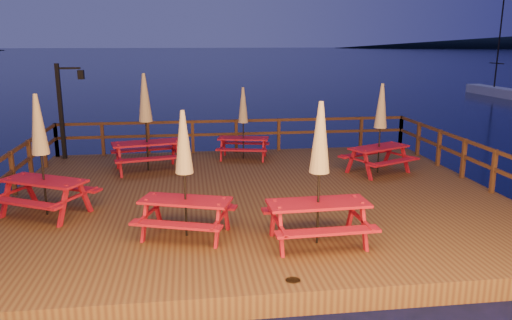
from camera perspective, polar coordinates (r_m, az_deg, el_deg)
The scene contains 12 objects.
ground at distance 12.48m, azimuth -0.12°, elevation -5.62°, with size 500.00×500.00×0.00m, color black.
deck at distance 12.42m, azimuth -0.12°, elevation -4.75°, with size 12.00×10.00×0.40m, color #492C17.
deck_piles at distance 12.59m, azimuth -0.12°, elevation -6.91°, with size 11.44×9.44×1.40m.
railing at distance 13.87m, azimuth -1.08°, elevation 1.34°, with size 11.80×9.75×1.10m.
lamp_post at distance 16.80m, azimuth -20.96°, elevation 6.16°, with size 0.85×0.18×3.00m.
sailboat at distance 41.51m, azimuth 25.85°, elevation 7.02°, with size 1.30×6.46×9.56m.
picnic_table_0 at distance 9.50m, azimuth -8.18°, elevation -1.39°, with size 2.08×1.89×2.45m.
picnic_table_1 at distance 15.75m, azimuth -1.47°, elevation 4.35°, with size 1.84×1.63×2.27m.
picnic_table_2 at distance 11.48m, azimuth -23.36°, elevation 0.69°, with size 2.33×2.20×2.63m.
picnic_table_3 at distance 14.43m, azimuth 14.01°, elevation 3.65°, with size 2.22×2.07×2.54m.
picnic_table_4 at distance 9.11m, azimuth 7.23°, elevation -1.32°, with size 1.91×1.59×2.66m.
picnic_table_5 at distance 14.58m, azimuth -12.48°, elevation 4.38°, with size 2.26×2.00×2.80m.
Camera 1 is at (-1.54, -11.69, 4.11)m, focal length 35.00 mm.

